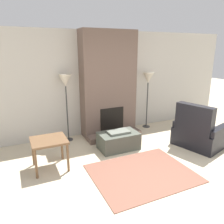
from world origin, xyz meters
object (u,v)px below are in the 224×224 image
(side_table, at_px, (49,144))
(floor_lamp_right, at_px, (148,80))
(ottoman, at_px, (118,140))
(floor_lamp_left, at_px, (65,84))
(armchair, at_px, (198,134))

(side_table, relative_size, floor_lamp_right, 0.41)
(side_table, height_order, floor_lamp_right, floor_lamp_right)
(ottoman, distance_m, floor_lamp_left, 1.77)
(armchair, relative_size, floor_lamp_right, 0.76)
(side_table, height_order, floor_lamp_left, floor_lamp_left)
(side_table, distance_m, floor_lamp_right, 3.22)
(side_table, relative_size, floor_lamp_left, 0.39)
(ottoman, relative_size, armchair, 0.73)
(floor_lamp_left, bearing_deg, ottoman, -46.41)
(armchair, bearing_deg, ottoman, 53.02)
(armchair, height_order, side_table, armchair)
(ottoman, distance_m, armchair, 1.82)
(armchair, relative_size, floor_lamp_left, 0.74)
(floor_lamp_right, bearing_deg, floor_lamp_left, 180.00)
(armchair, bearing_deg, floor_lamp_right, -4.11)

